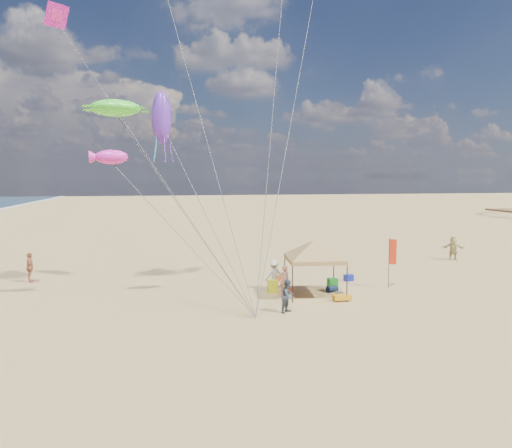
{
  "coord_description": "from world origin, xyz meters",
  "views": [
    {
      "loc": [
        -4.53,
        -20.05,
        6.34
      ],
      "look_at": [
        0.0,
        3.0,
        4.0
      ],
      "focal_mm": 33.76,
      "sensor_mm": 36.0,
      "label": 1
    }
  ],
  "objects_px": {
    "cooler_blue": "(349,278)",
    "chair_yellow": "(272,286)",
    "beach_cart": "(342,297)",
    "person_far_a": "(30,268)",
    "person_near_c": "(274,275)",
    "feather_flag": "(392,255)",
    "person_near_b": "(288,296)",
    "chair_green": "(332,285)",
    "cooler_red": "(288,290)",
    "person_near_a": "(284,281)",
    "canopy_tent": "(315,242)",
    "person_far_c": "(453,248)"
  },
  "relations": [
    {
      "from": "person_near_b",
      "to": "person_far_a",
      "type": "distance_m",
      "value": 16.31
    },
    {
      "from": "cooler_blue",
      "to": "person_far_c",
      "type": "bearing_deg",
      "value": 26.98
    },
    {
      "from": "cooler_red",
      "to": "person_near_a",
      "type": "distance_m",
      "value": 1.04
    },
    {
      "from": "person_near_a",
      "to": "chair_green",
      "type": "bearing_deg",
      "value": 178.39
    },
    {
      "from": "chair_yellow",
      "to": "person_near_c",
      "type": "bearing_deg",
      "value": 71.28
    },
    {
      "from": "feather_flag",
      "to": "chair_green",
      "type": "bearing_deg",
      "value": -179.38
    },
    {
      "from": "feather_flag",
      "to": "cooler_red",
      "type": "xyz_separation_m",
      "value": [
        -6.05,
        -0.06,
        -1.72
      ]
    },
    {
      "from": "person_far_c",
      "to": "chair_green",
      "type": "bearing_deg",
      "value": -123.09
    },
    {
      "from": "canopy_tent",
      "to": "feather_flag",
      "type": "relative_size",
      "value": 1.97
    },
    {
      "from": "feather_flag",
      "to": "person_near_b",
      "type": "xyz_separation_m",
      "value": [
        -7.02,
        -3.65,
        -1.13
      ]
    },
    {
      "from": "person_near_c",
      "to": "person_far_c",
      "type": "bearing_deg",
      "value": -175.55
    },
    {
      "from": "feather_flag",
      "to": "chair_yellow",
      "type": "relative_size",
      "value": 4.07
    },
    {
      "from": "person_near_c",
      "to": "person_far_a",
      "type": "height_order",
      "value": "person_far_a"
    },
    {
      "from": "beach_cart",
      "to": "person_far_c",
      "type": "xyz_separation_m",
      "value": [
        12.71,
        9.8,
        0.7
      ]
    },
    {
      "from": "canopy_tent",
      "to": "cooler_red",
      "type": "relative_size",
      "value": 10.37
    },
    {
      "from": "canopy_tent",
      "to": "person_near_c",
      "type": "bearing_deg",
      "value": 134.07
    },
    {
      "from": "person_near_b",
      "to": "cooler_red",
      "type": "bearing_deg",
      "value": 32.57
    },
    {
      "from": "person_far_a",
      "to": "person_near_b",
      "type": "bearing_deg",
      "value": -143.91
    },
    {
      "from": "feather_flag",
      "to": "person_far_a",
      "type": "bearing_deg",
      "value": 165.04
    },
    {
      "from": "beach_cart",
      "to": "person_far_a",
      "type": "distance_m",
      "value": 18.42
    },
    {
      "from": "cooler_blue",
      "to": "chair_yellow",
      "type": "relative_size",
      "value": 0.77
    },
    {
      "from": "canopy_tent",
      "to": "person_far_c",
      "type": "bearing_deg",
      "value": 31.47
    },
    {
      "from": "canopy_tent",
      "to": "person_near_a",
      "type": "height_order",
      "value": "canopy_tent"
    },
    {
      "from": "feather_flag",
      "to": "chair_yellow",
      "type": "bearing_deg",
      "value": 178.14
    },
    {
      "from": "feather_flag",
      "to": "chair_green",
      "type": "height_order",
      "value": "feather_flag"
    },
    {
      "from": "person_near_a",
      "to": "cooler_red",
      "type": "bearing_deg",
      "value": -136.79
    },
    {
      "from": "canopy_tent",
      "to": "cooler_blue",
      "type": "relative_size",
      "value": 10.37
    },
    {
      "from": "canopy_tent",
      "to": "chair_yellow",
      "type": "relative_size",
      "value": 8.0
    },
    {
      "from": "person_near_c",
      "to": "person_far_a",
      "type": "distance_m",
      "value": 14.63
    },
    {
      "from": "cooler_red",
      "to": "cooler_blue",
      "type": "bearing_deg",
      "value": 27.59
    },
    {
      "from": "cooler_red",
      "to": "person_far_c",
      "type": "bearing_deg",
      "value": 27.16
    },
    {
      "from": "cooler_red",
      "to": "person_near_b",
      "type": "bearing_deg",
      "value": -105.16
    },
    {
      "from": "canopy_tent",
      "to": "chair_green",
      "type": "height_order",
      "value": "canopy_tent"
    },
    {
      "from": "cooler_red",
      "to": "person_far_c",
      "type": "height_order",
      "value": "person_far_c"
    },
    {
      "from": "cooler_blue",
      "to": "beach_cart",
      "type": "distance_m",
      "value": 4.91
    },
    {
      "from": "chair_yellow",
      "to": "chair_green",
      "type": "bearing_deg",
      "value": -4.46
    },
    {
      "from": "cooler_blue",
      "to": "person_near_c",
      "type": "distance_m",
      "value": 5.13
    },
    {
      "from": "canopy_tent",
      "to": "cooler_blue",
      "type": "distance_m",
      "value": 5.16
    },
    {
      "from": "cooler_blue",
      "to": "person_far_a",
      "type": "bearing_deg",
      "value": 170.23
    },
    {
      "from": "chair_yellow",
      "to": "person_far_a",
      "type": "height_order",
      "value": "person_far_a"
    },
    {
      "from": "canopy_tent",
      "to": "person_near_b",
      "type": "distance_m",
      "value": 4.18
    },
    {
      "from": "cooler_red",
      "to": "person_near_a",
      "type": "xyz_separation_m",
      "value": [
        -0.42,
        -0.69,
        0.65
      ]
    },
    {
      "from": "canopy_tent",
      "to": "beach_cart",
      "type": "relative_size",
      "value": 6.22
    },
    {
      "from": "beach_cart",
      "to": "person_far_a",
      "type": "xyz_separation_m",
      "value": [
        -16.74,
        7.67,
        0.71
      ]
    },
    {
      "from": "beach_cart",
      "to": "person_near_a",
      "type": "height_order",
      "value": "person_near_a"
    },
    {
      "from": "person_far_c",
      "to": "person_near_a",
      "type": "bearing_deg",
      "value": -126.17
    },
    {
      "from": "person_near_b",
      "to": "person_far_c",
      "type": "xyz_separation_m",
      "value": [
        15.94,
        11.27,
        0.12
      ]
    },
    {
      "from": "canopy_tent",
      "to": "feather_flag",
      "type": "height_order",
      "value": "canopy_tent"
    },
    {
      "from": "canopy_tent",
      "to": "beach_cart",
      "type": "height_order",
      "value": "canopy_tent"
    },
    {
      "from": "cooler_blue",
      "to": "person_near_b",
      "type": "distance_m",
      "value": 7.99
    }
  ]
}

